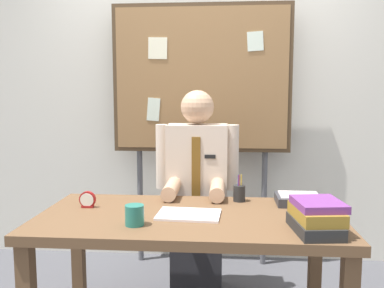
% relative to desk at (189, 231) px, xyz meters
% --- Properties ---
extents(back_wall, '(6.40, 0.08, 2.70)m').
position_rel_desk_xyz_m(back_wall, '(0.00, 1.29, 0.71)').
color(back_wall, silver).
rests_on(back_wall, ground_plane).
extents(desk, '(1.58, 0.79, 0.73)m').
position_rel_desk_xyz_m(desk, '(0.00, 0.00, 0.00)').
color(desk, brown).
rests_on(desk, ground_plane).
extents(person, '(0.55, 0.56, 1.38)m').
position_rel_desk_xyz_m(person, '(0.00, 0.61, 0.01)').
color(person, '#2D2D33').
rests_on(person, ground_plane).
extents(bulletin_board, '(1.37, 0.09, 2.04)m').
position_rel_desk_xyz_m(bulletin_board, '(-0.00, 1.09, 0.81)').
color(bulletin_board, '#4C3823').
rests_on(bulletin_board, ground_plane).
extents(book_stack, '(0.24, 0.32, 0.15)m').
position_rel_desk_xyz_m(book_stack, '(0.60, -0.22, 0.16)').
color(book_stack, '#262626').
rests_on(book_stack, desk).
extents(open_notebook, '(0.34, 0.24, 0.01)m').
position_rel_desk_xyz_m(open_notebook, '(-0.00, -0.02, 0.10)').
color(open_notebook, silver).
rests_on(open_notebook, desk).
extents(desk_clock, '(0.09, 0.04, 0.09)m').
position_rel_desk_xyz_m(desk_clock, '(-0.58, 0.09, 0.13)').
color(desk_clock, maroon).
rests_on(desk_clock, desk).
extents(coffee_mug, '(0.09, 0.09, 0.10)m').
position_rel_desk_xyz_m(coffee_mug, '(-0.25, -0.20, 0.14)').
color(coffee_mug, '#267266').
rests_on(coffee_mug, desk).
extents(pen_holder, '(0.07, 0.07, 0.16)m').
position_rel_desk_xyz_m(pen_holder, '(0.27, 0.29, 0.14)').
color(pen_holder, '#262626').
rests_on(pen_holder, desk).
extents(paper_tray, '(0.26, 0.20, 0.06)m').
position_rel_desk_xyz_m(paper_tray, '(0.61, 0.25, 0.12)').
color(paper_tray, '#333338').
rests_on(paper_tray, desk).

